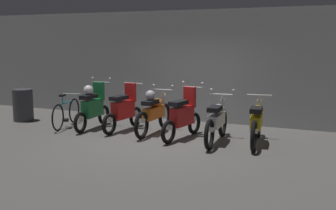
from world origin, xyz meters
name	(u,v)px	position (x,y,z in m)	size (l,w,h in m)	color
ground_plane	(158,141)	(0.00, 0.00, 0.00)	(80.00, 80.00, 0.00)	#565451
back_wall	(198,66)	(0.00, 2.66, 1.54)	(16.00, 0.30, 3.08)	#9EA0A3
motorbike_slot_0	(93,107)	(-2.10, 0.51, 0.57)	(0.59, 1.68, 1.29)	black
motorbike_slot_1	(124,110)	(-1.25, 0.64, 0.52)	(0.56, 1.68, 1.18)	black
motorbike_slot_2	(154,112)	(-0.42, 0.65, 0.53)	(0.59, 1.95, 1.15)	black
motorbike_slot_3	(183,116)	(0.43, 0.43, 0.53)	(0.58, 1.67, 1.29)	black
motorbike_slot_4	(217,121)	(1.25, 0.37, 0.49)	(0.59, 1.95, 1.15)	black
motorbike_slot_5	(257,122)	(2.09, 0.59, 0.49)	(0.56, 1.95, 1.03)	black
bicycle	(66,113)	(-2.87, 0.43, 0.36)	(0.57, 1.69, 0.89)	black
trash_bin	(23,105)	(-4.49, 0.59, 0.45)	(0.55, 0.55, 0.90)	#38383D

